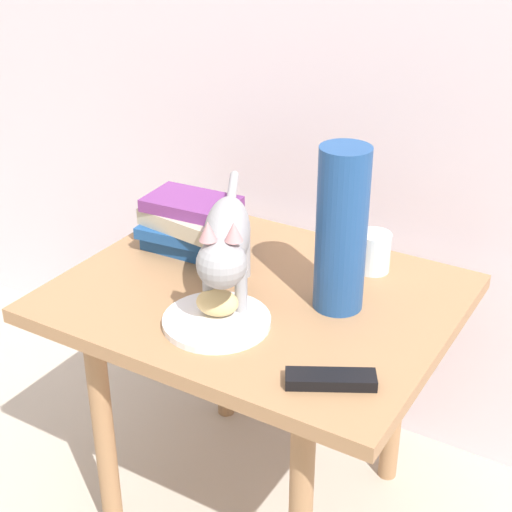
{
  "coord_description": "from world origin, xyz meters",
  "views": [
    {
      "loc": [
        0.69,
        -1.15,
        1.33
      ],
      "look_at": [
        0.0,
        0.0,
        0.64
      ],
      "focal_mm": 53.99,
      "sensor_mm": 36.0,
      "label": 1
    }
  ],
  "objects_px": {
    "green_vase": "(341,230)",
    "candle_jar": "(374,254)",
    "plate": "(216,321)",
    "cat": "(226,241)",
    "bread_roll": "(217,302)",
    "tv_remote": "(331,379)",
    "book_stack": "(190,224)",
    "side_table": "(256,324)"
  },
  "relations": [
    {
      "from": "side_table",
      "to": "cat",
      "type": "distance_m",
      "value": 0.22
    },
    {
      "from": "bread_roll",
      "to": "cat",
      "type": "relative_size",
      "value": 0.19
    },
    {
      "from": "bread_roll",
      "to": "candle_jar",
      "type": "relative_size",
      "value": 0.94
    },
    {
      "from": "bread_roll",
      "to": "green_vase",
      "type": "xyz_separation_m",
      "value": [
        0.17,
        0.17,
        0.12
      ]
    },
    {
      "from": "cat",
      "to": "plate",
      "type": "bearing_deg",
      "value": -71.62
    },
    {
      "from": "book_stack",
      "to": "tv_remote",
      "type": "height_order",
      "value": "book_stack"
    },
    {
      "from": "book_stack",
      "to": "green_vase",
      "type": "xyz_separation_m",
      "value": [
        0.39,
        -0.06,
        0.1
      ]
    },
    {
      "from": "green_vase",
      "to": "candle_jar",
      "type": "height_order",
      "value": "green_vase"
    },
    {
      "from": "book_stack",
      "to": "tv_remote",
      "type": "xyz_separation_m",
      "value": [
        0.48,
        -0.29,
        -0.05
      ]
    },
    {
      "from": "bread_roll",
      "to": "candle_jar",
      "type": "height_order",
      "value": "candle_jar"
    },
    {
      "from": "plate",
      "to": "tv_remote",
      "type": "distance_m",
      "value": 0.27
    },
    {
      "from": "tv_remote",
      "to": "plate",
      "type": "bearing_deg",
      "value": 138.7
    },
    {
      "from": "tv_remote",
      "to": "book_stack",
      "type": "bearing_deg",
      "value": 120.03
    },
    {
      "from": "bread_roll",
      "to": "book_stack",
      "type": "bearing_deg",
      "value": 134.35
    },
    {
      "from": "plate",
      "to": "bread_roll",
      "type": "distance_m",
      "value": 0.03
    },
    {
      "from": "side_table",
      "to": "tv_remote",
      "type": "xyz_separation_m",
      "value": [
        0.26,
        -0.2,
        0.09
      ]
    },
    {
      "from": "side_table",
      "to": "tv_remote",
      "type": "relative_size",
      "value": 5.16
    },
    {
      "from": "side_table",
      "to": "candle_jar",
      "type": "xyz_separation_m",
      "value": [
        0.16,
        0.2,
        0.11
      ]
    },
    {
      "from": "side_table",
      "to": "plate",
      "type": "xyz_separation_m",
      "value": [
        -0.0,
        -0.14,
        0.08
      ]
    },
    {
      "from": "green_vase",
      "to": "cat",
      "type": "bearing_deg",
      "value": -153.37
    },
    {
      "from": "side_table",
      "to": "cat",
      "type": "relative_size",
      "value": 1.81
    },
    {
      "from": "cat",
      "to": "tv_remote",
      "type": "height_order",
      "value": "cat"
    },
    {
      "from": "plate",
      "to": "bread_roll",
      "type": "xyz_separation_m",
      "value": [
        -0.0,
        0.01,
        0.03
      ]
    },
    {
      "from": "plate",
      "to": "candle_jar",
      "type": "distance_m",
      "value": 0.39
    },
    {
      "from": "bread_roll",
      "to": "green_vase",
      "type": "bearing_deg",
      "value": 44.25
    },
    {
      "from": "cat",
      "to": "book_stack",
      "type": "bearing_deg",
      "value": 141.76
    },
    {
      "from": "plate",
      "to": "candle_jar",
      "type": "relative_size",
      "value": 2.38
    },
    {
      "from": "plate",
      "to": "candle_jar",
      "type": "height_order",
      "value": "candle_jar"
    },
    {
      "from": "bread_roll",
      "to": "tv_remote",
      "type": "relative_size",
      "value": 0.53
    },
    {
      "from": "green_vase",
      "to": "tv_remote",
      "type": "bearing_deg",
      "value": -67.05
    },
    {
      "from": "green_vase",
      "to": "candle_jar",
      "type": "bearing_deg",
      "value": 89.55
    },
    {
      "from": "cat",
      "to": "green_vase",
      "type": "height_order",
      "value": "green_vase"
    },
    {
      "from": "side_table",
      "to": "book_stack",
      "type": "distance_m",
      "value": 0.28
    },
    {
      "from": "side_table",
      "to": "bread_roll",
      "type": "distance_m",
      "value": 0.17
    },
    {
      "from": "book_stack",
      "to": "bread_roll",
      "type": "bearing_deg",
      "value": -45.65
    },
    {
      "from": "plate",
      "to": "cat",
      "type": "bearing_deg",
      "value": 108.38
    },
    {
      "from": "side_table",
      "to": "book_stack",
      "type": "xyz_separation_m",
      "value": [
        -0.22,
        0.09,
        0.14
      ]
    },
    {
      "from": "side_table",
      "to": "bread_roll",
      "type": "height_order",
      "value": "bread_roll"
    },
    {
      "from": "plate",
      "to": "cat",
      "type": "height_order",
      "value": "cat"
    },
    {
      "from": "plate",
      "to": "cat",
      "type": "relative_size",
      "value": 0.47
    },
    {
      "from": "book_stack",
      "to": "candle_jar",
      "type": "relative_size",
      "value": 2.52
    },
    {
      "from": "cat",
      "to": "book_stack",
      "type": "distance_m",
      "value": 0.26
    }
  ]
}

